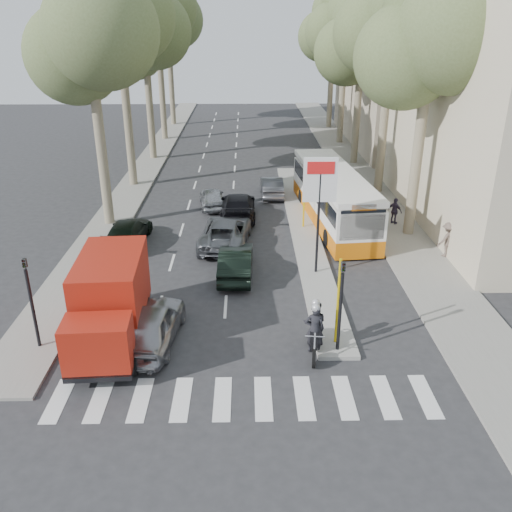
{
  "coord_description": "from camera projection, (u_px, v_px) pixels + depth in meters",
  "views": [
    {
      "loc": [
        0.0,
        -17.93,
        11.13
      ],
      "look_at": [
        0.41,
        3.6,
        1.6
      ],
      "focal_mm": 38.0,
      "sensor_mm": 36.0,
      "label": 1
    }
  ],
  "objects": [
    {
      "name": "pedestrian_near",
      "position": [
        395.0,
        211.0,
        31.18
      ],
      "size": [
        0.94,
        0.95,
        1.53
      ],
      "primitive_type": "imported",
      "rotation": [
        0.0,
        0.0,
        2.33
      ],
      "color": "#362E46",
      "rests_on": "sidewalk_right"
    },
    {
      "name": "traffic_light_island",
      "position": [
        341.0,
        292.0,
        18.58
      ],
      "size": [
        0.16,
        0.41,
        3.6
      ],
      "color": "black",
      "rests_on": "ground"
    },
    {
      "name": "tree_r_a",
      "position": [
        434.0,
        34.0,
        26.1
      ],
      "size": [
        7.4,
        7.2,
        14.1
      ],
      "color": "#6B604C",
      "rests_on": "ground"
    },
    {
      "name": "queue_car_c",
      "position": [
        212.0,
        198.0,
        34.31
      ],
      "size": [
        1.95,
        3.87,
        1.26
      ],
      "primitive_type": "imported",
      "rotation": [
        0.0,
        0.0,
        3.27
      ],
      "color": "#999CA0",
      "rests_on": "ground"
    },
    {
      "name": "queue_car_e",
      "position": [
        128.0,
        232.0,
        28.75
      ],
      "size": [
        2.11,
        4.68,
        1.33
      ],
      "primitive_type": "imported",
      "rotation": [
        0.0,
        0.0,
        3.09
      ],
      "color": "black",
      "rests_on": "ground"
    },
    {
      "name": "median_left",
      "position": [
        153.0,
        158.0,
        46.34
      ],
      "size": [
        2.4,
        64.0,
        0.12
      ],
      "primitive_type": "cube",
      "color": "gray",
      "rests_on": "ground"
    },
    {
      "name": "tree_r_d",
      "position": [
        348.0,
        18.0,
        47.76
      ],
      "size": [
        7.4,
        7.2,
        14.88
      ],
      "color": "#6B604C",
      "rests_on": "ground"
    },
    {
      "name": "tree_l_d",
      "position": [
        158.0,
        9.0,
        49.02
      ],
      "size": [
        7.4,
        7.2,
        15.66
      ],
      "color": "#6B604C",
      "rests_on": "ground"
    },
    {
      "name": "tree_r_b",
      "position": [
        396.0,
        12.0,
        33.0
      ],
      "size": [
        7.4,
        7.2,
        15.27
      ],
      "color": "#6B604C",
      "rests_on": "ground"
    },
    {
      "name": "tree_l_b",
      "position": [
        120.0,
        18.0,
        34.67
      ],
      "size": [
        7.4,
        7.2,
        14.88
      ],
      "color": "#6B604C",
      "rests_on": "ground"
    },
    {
      "name": "motorcycle",
      "position": [
        315.0,
        327.0,
        19.43
      ],
      "size": [
        0.94,
        2.37,
        2.02
      ],
      "rotation": [
        0.0,
        0.0,
        -0.12
      ],
      "color": "black",
      "rests_on": "ground"
    },
    {
      "name": "tree_l_e",
      "position": [
        169.0,
        21.0,
        56.75
      ],
      "size": [
        7.4,
        7.2,
        14.49
      ],
      "color": "#6B604C",
      "rests_on": "ground"
    },
    {
      "name": "dark_hatchback",
      "position": [
        236.0,
        262.0,
        25.17
      ],
      "size": [
        1.63,
        4.32,
        1.41
      ],
      "primitive_type": "imported",
      "rotation": [
        0.0,
        0.0,
        3.11
      ],
      "color": "black",
      "rests_on": "ground"
    },
    {
      "name": "tree_l_c",
      "position": [
        146.0,
        32.0,
        42.41
      ],
      "size": [
        7.4,
        7.2,
        13.71
      ],
      "color": "#6B604C",
      "rests_on": "ground"
    },
    {
      "name": "queue_car_d",
      "position": [
        272.0,
        186.0,
        36.55
      ],
      "size": [
        1.47,
        4.01,
        1.31
      ],
      "primitive_type": "imported",
      "rotation": [
        0.0,
        0.0,
        3.16
      ],
      "color": "#4F5057",
      "rests_on": "ground"
    },
    {
      "name": "tree_r_c",
      "position": [
        364.0,
        38.0,
        41.01
      ],
      "size": [
        7.4,
        7.2,
        13.32
      ],
      "color": "#6B604C",
      "rests_on": "ground"
    },
    {
      "name": "tree_r_e",
      "position": [
        335.0,
        25.0,
        55.36
      ],
      "size": [
        7.4,
        7.2,
        14.1
      ],
      "color": "#6B604C",
      "rests_on": "ground"
    },
    {
      "name": "red_truck",
      "position": [
        110.0,
        301.0,
        19.68
      ],
      "size": [
        2.56,
        6.03,
        3.15
      ],
      "rotation": [
        0.0,
        0.0,
        0.06
      ],
      "color": "black",
      "rests_on": "ground"
    },
    {
      "name": "pedestrian_far",
      "position": [
        448.0,
        239.0,
        26.86
      ],
      "size": [
        1.26,
        0.93,
        1.78
      ],
      "primitive_type": "imported",
      "rotation": [
        0.0,
        0.0,
        3.56
      ],
      "color": "brown",
      "rests_on": "sidewalk_right"
    },
    {
      "name": "silver_hatchback",
      "position": [
        152.0,
        325.0,
        19.87
      ],
      "size": [
        2.26,
        4.68,
        1.54
      ],
      "primitive_type": "imported",
      "rotation": [
        0.0,
        0.0,
        3.04
      ],
      "color": "#9B9DA3",
      "rests_on": "ground"
    },
    {
      "name": "ground",
      "position": [
        247.0,
        332.0,
        20.9
      ],
      "size": [
        120.0,
        120.0,
        0.0
      ],
      "primitive_type": "plane",
      "color": "#28282B",
      "rests_on": "ground"
    },
    {
      "name": "sidewalk_right",
      "position": [
        352.0,
        166.0,
        43.88
      ],
      "size": [
        3.2,
        70.0,
        0.12
      ],
      "primitive_type": "cube",
      "color": "gray",
      "rests_on": "ground"
    },
    {
      "name": "building_far",
      "position": [
        416.0,
        55.0,
        49.02
      ],
      "size": [
        11.0,
        20.0,
        16.0
      ],
      "primitive_type": "cube",
      "color": "#B7A88E",
      "rests_on": "ground"
    },
    {
      "name": "tree_l_a",
      "position": [
        91.0,
        33.0,
        27.63
      ],
      "size": [
        7.4,
        7.2,
        14.1
      ],
      "color": "#6B604C",
      "rests_on": "ground"
    },
    {
      "name": "traffic_light_left",
      "position": [
        29.0,
        288.0,
        18.85
      ],
      "size": [
        0.16,
        0.41,
        3.6
      ],
      "color": "black",
      "rests_on": "ground"
    },
    {
      "name": "traffic_island",
      "position": [
        303.0,
        228.0,
        30.98
      ],
      "size": [
        1.5,
        26.0,
        0.16
      ],
      "primitive_type": "cube",
      "color": "gray",
      "rests_on": "ground"
    },
    {
      "name": "billboard",
      "position": [
        319.0,
        199.0,
        24.02
      ],
      "size": [
        1.5,
        12.1,
        5.6
      ],
      "color": "yellow",
      "rests_on": "ground"
    },
    {
      "name": "queue_car_b",
      "position": [
        238.0,
        206.0,
        32.48
      ],
      "size": [
        2.1,
        5.09,
        1.47
      ],
      "primitive_type": "imported",
      "rotation": [
        0.0,
        0.0,
        3.15
      ],
      "color": "black",
      "rests_on": "ground"
    },
    {
      "name": "city_bus",
      "position": [
        333.0,
        195.0,
        31.5
      ],
      "size": [
        3.62,
        11.79,
        3.06
      ],
      "rotation": [
        0.0,
        0.0,
        0.1
      ],
      "color": "orange",
      "rests_on": "ground"
    },
    {
      "name": "queue_car_a",
      "position": [
        226.0,
        232.0,
        28.55
      ],
      "size": [
        2.9,
        5.45,
        1.46
      ],
      "primitive_type": "imported",
      "rotation": [
        0.0,
        0.0,
        3.05
      ],
      "color": "#53565B",
      "rests_on": "ground"
    }
  ]
}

